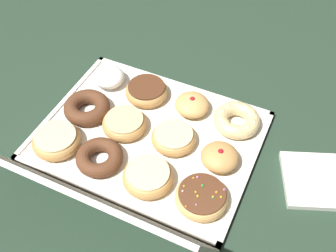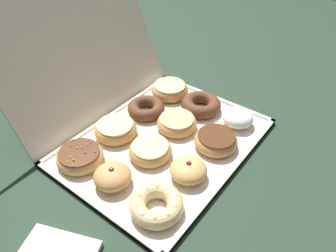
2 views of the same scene
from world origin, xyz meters
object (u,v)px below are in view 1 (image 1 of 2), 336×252
(chocolate_frosted_donut_2, at_px, (147,91))
(jelly_filled_donut_4, at_px, (220,157))
(glazed_ring_donut_6, at_px, (125,123))
(jelly_filled_donut_1, at_px, (192,105))
(chocolate_cake_ring_donut_10, at_px, (100,157))
(cruller_donut_0, at_px, (237,120))
(chocolate_cake_ring_donut_7, at_px, (86,108))
(donut_box, at_px, (149,136))
(sprinkle_donut_8, at_px, (202,197))
(powdered_filled_donut_3, at_px, (109,77))
(glazed_ring_donut_5, at_px, (174,137))
(glazed_ring_donut_9, at_px, (148,176))
(napkin_stack, at_px, (316,180))
(glazed_ring_donut_11, at_px, (57,140))

(chocolate_frosted_donut_2, relative_size, jelly_filled_donut_4, 1.29)
(jelly_filled_donut_4, distance_m, glazed_ring_donut_6, 0.25)
(jelly_filled_donut_1, distance_m, jelly_filled_donut_4, 0.18)
(chocolate_frosted_donut_2, bearing_deg, chocolate_cake_ring_donut_10, 89.97)
(cruller_donut_0, xyz_separation_m, chocolate_cake_ring_donut_7, (0.37, 0.13, -0.00))
(jelly_filled_donut_1, height_order, chocolate_frosted_donut_2, jelly_filled_donut_1)
(donut_box, bearing_deg, jelly_filled_donut_4, 178.27)
(cruller_donut_0, distance_m, sprinkle_donut_8, 0.24)
(donut_box, relative_size, chocolate_frosted_donut_2, 4.63)
(donut_box, xyz_separation_m, glazed_ring_donut_6, (0.06, 0.01, 0.02))
(powdered_filled_donut_3, height_order, sprinkle_donut_8, powdered_filled_donut_3)
(cruller_donut_0, distance_m, chocolate_frosted_donut_2, 0.25)
(jelly_filled_donut_1, xyz_separation_m, jelly_filled_donut_4, (-0.12, 0.13, 0.00))
(jelly_filled_donut_4, height_order, glazed_ring_donut_5, jelly_filled_donut_4)
(sprinkle_donut_8, xyz_separation_m, glazed_ring_donut_9, (0.13, 0.00, 0.00))
(chocolate_cake_ring_donut_7, bearing_deg, napkin_stack, -175.33)
(cruller_donut_0, bearing_deg, chocolate_cake_ring_donut_10, 44.12)
(chocolate_cake_ring_donut_10, bearing_deg, glazed_ring_donut_5, -136.20)
(chocolate_cake_ring_donut_7, distance_m, chocolate_cake_ring_donut_10, 0.16)
(sprinkle_donut_8, bearing_deg, glazed_ring_donut_11, 0.64)
(glazed_ring_donut_9, bearing_deg, jelly_filled_donut_1, -90.91)
(jelly_filled_donut_4, bearing_deg, chocolate_cake_ring_donut_10, 24.41)
(glazed_ring_donut_5, height_order, chocolate_cake_ring_donut_7, chocolate_cake_ring_donut_7)
(cruller_donut_0, relative_size, glazed_ring_donut_9, 1.02)
(jelly_filled_donut_1, xyz_separation_m, chocolate_frosted_donut_2, (0.13, 0.00, -0.00))
(glazed_ring_donut_9, bearing_deg, sprinkle_donut_8, -178.77)
(chocolate_frosted_donut_2, bearing_deg, donut_box, 119.29)
(chocolate_frosted_donut_2, xyz_separation_m, glazed_ring_donut_9, (-0.13, 0.24, 0.00))
(powdered_filled_donut_3, distance_m, chocolate_cake_ring_donut_10, 0.27)
(chocolate_cake_ring_donut_7, bearing_deg, jelly_filled_donut_4, 179.61)
(chocolate_cake_ring_donut_7, xyz_separation_m, glazed_ring_donut_11, (0.01, 0.12, 0.00))
(chocolate_frosted_donut_2, bearing_deg, glazed_ring_donut_6, 91.02)
(donut_box, bearing_deg, chocolate_frosted_donut_2, -60.71)
(chocolate_frosted_donut_2, height_order, glazed_ring_donut_11, same)
(donut_box, xyz_separation_m, cruller_donut_0, (-0.19, -0.12, 0.02))
(cruller_donut_0, relative_size, jelly_filled_donut_4, 1.33)
(chocolate_cake_ring_donut_10, xyz_separation_m, glazed_ring_donut_11, (0.12, 0.00, 0.00))
(glazed_ring_donut_11, height_order, napkin_stack, glazed_ring_donut_11)
(powdered_filled_donut_3, bearing_deg, glazed_ring_donut_11, 89.57)
(chocolate_frosted_donut_2, height_order, chocolate_cake_ring_donut_10, chocolate_frosted_donut_2)
(powdered_filled_donut_3, relative_size, glazed_ring_donut_5, 0.79)
(glazed_ring_donut_5, bearing_deg, jelly_filled_donut_4, 174.87)
(chocolate_frosted_donut_2, height_order, napkin_stack, chocolate_frosted_donut_2)
(powdered_filled_donut_3, xyz_separation_m, glazed_ring_donut_5, (-0.25, 0.12, -0.01))
(chocolate_frosted_donut_2, bearing_deg, jelly_filled_donut_1, -178.59)
(donut_box, relative_size, glazed_ring_donut_6, 4.72)
(cruller_donut_0, relative_size, glazed_ring_donut_6, 1.05)
(jelly_filled_donut_4, height_order, chocolate_cake_ring_donut_7, jelly_filled_donut_4)
(chocolate_frosted_donut_2, bearing_deg, cruller_donut_0, -178.92)
(chocolate_frosted_donut_2, xyz_separation_m, jelly_filled_donut_4, (-0.26, 0.13, 0.00))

